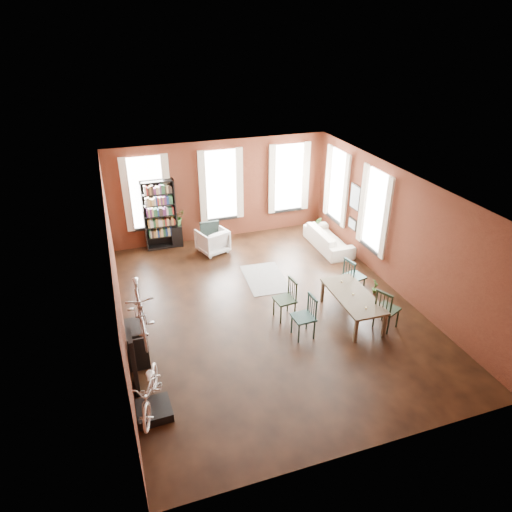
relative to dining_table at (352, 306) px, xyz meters
name	(u,v)px	position (x,y,z in m)	size (l,w,h in m)	color
room	(271,219)	(-1.51, 1.62, 1.81)	(9.00, 9.04, 3.22)	black
dining_table	(352,306)	(0.00, 0.00, 0.00)	(0.86, 1.90, 0.65)	#4E422F
dining_chair_a	(303,317)	(-1.40, -0.29, 0.19)	(0.47, 0.47, 1.02)	#1B3D3A
dining_chair_b	(285,299)	(-1.53, 0.53, 0.18)	(0.47, 0.47, 1.01)	#1D2F1B
dining_chair_c	(387,309)	(0.56, -0.60, 0.19)	(0.48, 0.48, 1.03)	black
dining_chair_d	(354,276)	(0.58, 0.96, 0.19)	(0.48, 0.48, 1.03)	#1C3E3D
bookshelf	(160,215)	(-3.76, 5.31, 0.78)	(1.00, 0.32, 2.20)	black
white_armchair	(212,240)	(-2.34, 4.48, 0.10)	(0.81, 0.76, 0.84)	silver
cream_sofa	(329,236)	(1.19, 3.61, 0.08)	(2.08, 0.61, 0.81)	beige
striped_rug	(265,278)	(-1.36, 2.41, -0.32)	(1.07, 1.72, 0.01)	black
bike_trainer	(154,411)	(-4.94, -1.57, -0.23)	(0.62, 0.62, 0.18)	black
bike_wall_rack	(134,363)	(-5.16, -0.79, 0.33)	(0.16, 0.60, 1.30)	black
console_table	(137,343)	(-5.04, 0.11, 0.08)	(0.40, 0.80, 0.80)	black
plant_stand	(177,235)	(-3.29, 5.31, 0.02)	(0.34, 0.34, 0.68)	black
plant_by_sofa	(316,232)	(1.19, 4.53, -0.17)	(0.38, 0.68, 0.30)	#2D5221
plant_small	(374,291)	(1.13, 0.77, -0.25)	(0.22, 0.41, 0.15)	#2F5823
bicycle_floor	(148,374)	(-4.95, -1.55, 0.62)	(0.53, 0.80, 1.53)	silver
bicycle_hung	(138,295)	(-4.91, -0.79, 1.81)	(0.47, 1.00, 1.66)	#A5A8AD
plant_on_stand	(177,219)	(-3.25, 5.34, 0.56)	(0.48, 0.53, 0.42)	#305E25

